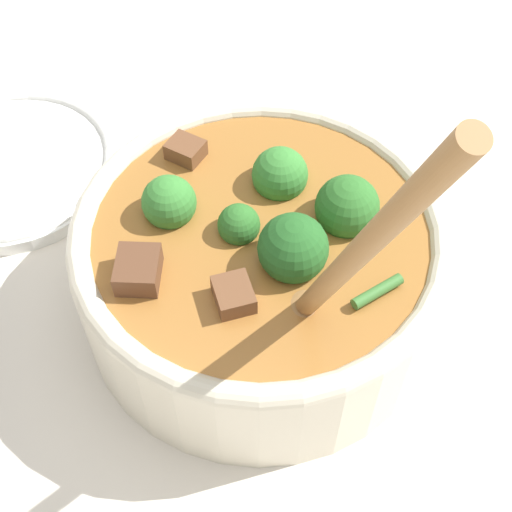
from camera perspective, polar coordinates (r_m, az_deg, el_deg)
ground_plane at (r=0.52m, az=-0.00°, el=-3.83°), size 4.00×4.00×0.00m
stew_bowl at (r=0.48m, az=0.05°, el=-0.37°), size 0.26×0.25×0.29m
empty_plate at (r=0.64m, az=-19.27°, el=6.88°), size 0.18×0.18×0.02m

